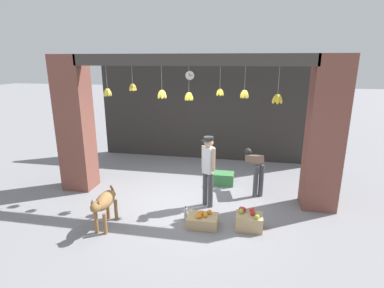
# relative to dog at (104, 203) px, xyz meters

# --- Properties ---
(ground_plane) EXTENTS (60.00, 60.00, 0.00)m
(ground_plane) POSITION_rel_dog_xyz_m (1.33, 1.35, -0.51)
(ground_plane) COLOR gray
(shop_back_wall) EXTENTS (6.91, 0.12, 3.21)m
(shop_back_wall) POSITION_rel_dog_xyz_m (1.33, 4.52, 1.09)
(shop_back_wall) COLOR #2D2B28
(shop_back_wall) RESTS_ON ground_plane
(shop_pillar_left) EXTENTS (0.70, 0.60, 3.21)m
(shop_pillar_left) POSITION_rel_dog_xyz_m (-1.47, 1.65, 1.09)
(shop_pillar_left) COLOR brown
(shop_pillar_left) RESTS_ON ground_plane
(shop_pillar_right) EXTENTS (0.70, 0.60, 3.21)m
(shop_pillar_right) POSITION_rel_dog_xyz_m (4.14, 1.65, 1.09)
(shop_pillar_right) COLOR brown
(shop_pillar_right) RESTS_ON ground_plane
(storefront_awning) EXTENTS (5.01, 0.29, 0.97)m
(storefront_awning) POSITION_rel_dog_xyz_m (1.33, 1.47, 2.51)
(storefront_awning) COLOR #3D3833
(dog) EXTENTS (0.32, 1.02, 0.74)m
(dog) POSITION_rel_dog_xyz_m (0.00, 0.00, 0.00)
(dog) COLOR olive
(dog) RESTS_ON ground_plane
(shopkeeper) EXTENTS (0.31, 0.30, 1.56)m
(shopkeeper) POSITION_rel_dog_xyz_m (1.79, 1.23, 0.40)
(shopkeeper) COLOR #424247
(shopkeeper) RESTS_ON ground_plane
(worker_stooping) EXTENTS (0.48, 0.73, 1.00)m
(worker_stooping) POSITION_rel_dog_xyz_m (2.79, 2.10, 0.15)
(worker_stooping) COLOR #424247
(worker_stooping) RESTS_ON ground_plane
(fruit_crate_oranges) EXTENTS (0.59, 0.41, 0.29)m
(fruit_crate_oranges) POSITION_rel_dog_xyz_m (1.81, 0.39, -0.40)
(fruit_crate_oranges) COLOR tan
(fruit_crate_oranges) RESTS_ON ground_plane
(fruit_crate_apples) EXTENTS (0.50, 0.37, 0.37)m
(fruit_crate_apples) POSITION_rel_dog_xyz_m (2.69, 0.46, -0.35)
(fruit_crate_apples) COLOR tan
(fruit_crate_apples) RESTS_ON ground_plane
(produce_box_green) EXTENTS (0.53, 0.38, 0.30)m
(produce_box_green) POSITION_rel_dog_xyz_m (2.02, 2.48, -0.36)
(produce_box_green) COLOR #387A42
(produce_box_green) RESTS_ON ground_plane
(water_bottle) EXTENTS (0.07, 0.07, 0.27)m
(water_bottle) POSITION_rel_dog_xyz_m (1.44, 0.58, -0.38)
(water_bottle) COLOR silver
(water_bottle) RESTS_ON ground_plane
(wall_clock) EXTENTS (0.29, 0.03, 0.29)m
(wall_clock) POSITION_rel_dog_xyz_m (0.77, 4.45, 2.12)
(wall_clock) COLOR black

